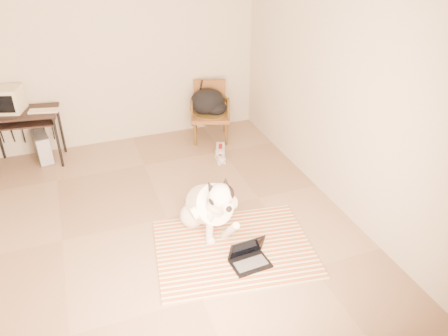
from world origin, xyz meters
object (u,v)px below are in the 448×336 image
laptop (249,257)px  rattan_chair (210,111)px  dog (210,206)px  computer_desk (23,120)px  backpack (209,103)px  pc_tower (42,147)px  crt_monitor (7,100)px

laptop → rattan_chair: 2.97m
dog → computer_desk: 3.01m
backpack → pc_tower: bearing=176.9°
pc_tower → backpack: size_ratio=0.86×
dog → laptop: bearing=-72.9°
dog → rattan_chair: size_ratio=1.30×
dog → backpack: (0.76, 2.24, 0.25)m
crt_monitor → computer_desk: bearing=-33.4°
dog → crt_monitor: (-2.00, 2.43, 0.61)m
laptop → pc_tower: pc_tower is taller
laptop → dog: bearing=107.1°
rattan_chair → dog: bearing=-109.0°
dog → backpack: dog is taller
dog → crt_monitor: crt_monitor is taller
laptop → computer_desk: computer_desk is taller
dog → laptop: (0.20, -0.64, -0.25)m
computer_desk → rattan_chair: size_ratio=1.15×
pc_tower → backpack: 2.50m
pc_tower → rattan_chair: (2.48, -0.12, 0.23)m
dog → crt_monitor: size_ratio=2.47×
computer_desk → crt_monitor: 0.32m
pc_tower → dog: bearing=-54.4°
computer_desk → rattan_chair: (2.64, -0.09, -0.23)m
crt_monitor → rattan_chair: 2.83m
laptop → rattan_chair: rattan_chair is taller
crt_monitor → backpack: (2.75, -0.19, -0.36)m
computer_desk → rattan_chair: bearing=-1.9°
dog → crt_monitor: 3.21m
laptop → backpack: bearing=79.0°
laptop → pc_tower: size_ratio=0.87×
pc_tower → backpack: backpack is taller
dog → crt_monitor: bearing=129.4°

